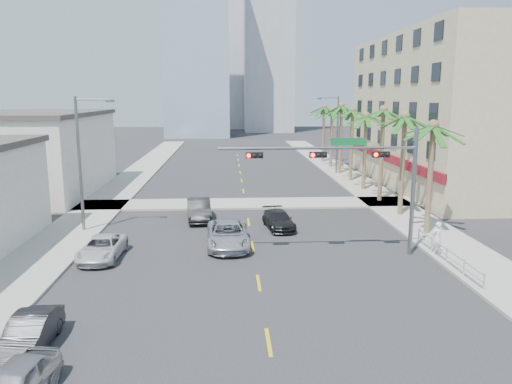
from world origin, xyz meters
TOP-DOWN VIEW (x-y plane):
  - ground at (0.00, 0.00)m, footprint 260.00×260.00m
  - sidewalk_right at (12.00, 20.00)m, footprint 4.00×120.00m
  - sidewalk_left at (-12.00, 20.00)m, footprint 4.00×120.00m
  - sidewalk_cross at (0.00, 22.00)m, footprint 80.00×4.00m
  - building_right at (21.99, 30.00)m, footprint 15.25×28.00m
  - building_left_far at (-19.50, 28.00)m, footprint 11.00×18.00m
  - tower_far_left at (-8.00, 95.00)m, footprint 14.00×14.00m
  - tower_far_right at (9.00, 110.00)m, footprint 12.00×12.00m
  - tower_far_center at (-3.00, 125.00)m, footprint 16.00×16.00m
  - traffic_signal_mast at (5.78, 7.95)m, footprint 11.12×0.54m
  - palm_tree_0 at (11.60, 12.00)m, footprint 4.80×4.80m
  - palm_tree_1 at (11.60, 17.20)m, footprint 4.80×4.80m
  - palm_tree_2 at (11.60, 22.40)m, footprint 4.80×4.80m
  - palm_tree_3 at (11.60, 27.60)m, footprint 4.80×4.80m
  - palm_tree_4 at (11.60, 32.80)m, footprint 4.80×4.80m
  - palm_tree_5 at (11.60, 38.00)m, footprint 4.80×4.80m
  - palm_tree_6 at (11.60, 43.20)m, footprint 4.80×4.80m
  - palm_tree_7 at (11.60, 48.40)m, footprint 4.80×4.80m
  - streetlight_left at (-11.00, 14.00)m, footprint 2.55×0.25m
  - streetlight_right at (11.00, 38.00)m, footprint 2.55×0.25m
  - guardrail at (10.30, 6.00)m, footprint 0.08×8.08m
  - car_parked_mid at (-8.63, -2.06)m, footprint 1.38×3.85m
  - car_parked_far at (-8.56, 8.21)m, footprint 2.22×4.57m
  - car_lane_left at (-3.62, 16.87)m, footprint 2.13×4.88m
  - car_lane_center at (-1.50, 10.09)m, footprint 2.66×5.47m
  - car_lane_right at (2.00, 14.13)m, footprint 2.26×4.39m
  - pedestrian at (10.34, 7.48)m, footprint 0.82×0.70m

SIDE VIEW (x-z plane):
  - ground at x=0.00m, z-range 0.00..0.00m
  - sidewalk_right at x=12.00m, z-range 0.00..0.15m
  - sidewalk_left at x=-12.00m, z-range 0.00..0.15m
  - sidewalk_cross at x=0.00m, z-range 0.00..0.15m
  - car_lane_right at x=2.00m, z-range 0.00..1.22m
  - car_parked_far at x=-8.56m, z-range 0.00..1.25m
  - car_parked_mid at x=-8.63m, z-range 0.00..1.27m
  - guardrail at x=10.30m, z-range 0.17..1.17m
  - car_lane_center at x=-1.50m, z-range 0.00..1.50m
  - car_lane_left at x=-3.62m, z-range 0.00..1.56m
  - pedestrian at x=10.34m, z-range 0.15..2.05m
  - building_left_far at x=-19.50m, z-range 0.00..7.20m
  - streetlight_left at x=-11.00m, z-range 0.56..9.56m
  - streetlight_right at x=11.00m, z-range 0.56..9.56m
  - traffic_signal_mast at x=5.78m, z-range 1.46..8.66m
  - palm_tree_0 at x=11.60m, z-range 3.18..10.98m
  - palm_tree_3 at x=11.60m, z-range 3.18..10.98m
  - palm_tree_6 at x=11.60m, z-range 3.18..10.98m
  - palm_tree_1 at x=11.60m, z-range 3.35..11.51m
  - palm_tree_4 at x=11.60m, z-range 3.35..11.51m
  - palm_tree_7 at x=11.60m, z-range 3.35..11.51m
  - building_right at x=21.99m, z-range 0.00..15.00m
  - palm_tree_2 at x=11.60m, z-range 3.52..12.04m
  - palm_tree_5 at x=11.60m, z-range 3.52..12.04m
  - tower_far_center at x=-3.00m, z-range 0.00..42.00m
  - tower_far_left at x=-8.00m, z-range 0.00..48.00m
  - tower_far_right at x=9.00m, z-range 0.00..60.00m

